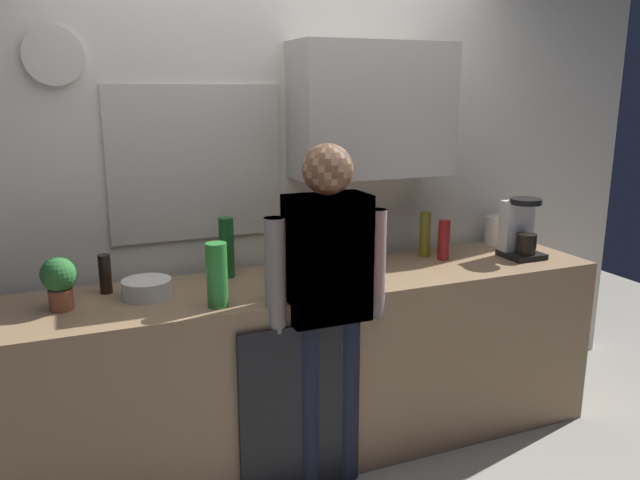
{
  "coord_description": "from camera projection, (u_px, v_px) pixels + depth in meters",
  "views": [
    {
      "loc": [
        -1.05,
        -2.44,
        1.83
      ],
      "look_at": [
        0.07,
        0.25,
        1.12
      ],
      "focal_mm": 35.38,
      "sensor_mm": 36.0,
      "label": 1
    }
  ],
  "objects": [
    {
      "name": "bottle_clear_soda",
      "position": [
        217.0,
        275.0,
        2.67
      ],
      "size": [
        0.09,
        0.09,
        0.28
      ],
      "primitive_type": "cylinder",
      "color": "#2D8C33",
      "rests_on": "kitchen_counter"
    },
    {
      "name": "dishwasher_panel",
      "position": [
        300.0,
        411.0,
        2.83
      ],
      "size": [
        0.56,
        0.02,
        0.82
      ],
      "primitive_type": "cube",
      "color": "black",
      "rests_on": "ground_plane"
    },
    {
      "name": "bottle_amber_beer",
      "position": [
        273.0,
        271.0,
        2.82
      ],
      "size": [
        0.06,
        0.06,
        0.23
      ],
      "primitive_type": "cylinder",
      "color": "brown",
      "rests_on": "kitchen_counter"
    },
    {
      "name": "ground_plane",
      "position": [
        327.0,
        480.0,
        3.01
      ],
      "size": [
        8.0,
        8.0,
        0.0
      ],
      "primitive_type": "plane",
      "color": "#9E998E"
    },
    {
      "name": "coffee_maker",
      "position": [
        520.0,
        231.0,
        3.47
      ],
      "size": [
        0.2,
        0.2,
        0.33
      ],
      "color": "black",
      "rests_on": "kitchen_counter"
    },
    {
      "name": "mixing_bowl",
      "position": [
        147.0,
        288.0,
        2.82
      ],
      "size": [
        0.22,
        0.22,
        0.08
      ],
      "primitive_type": "cylinder",
      "color": "white",
      "rests_on": "kitchen_counter"
    },
    {
      "name": "cup_yellow_cup",
      "position": [
        367.0,
        263.0,
        3.22
      ],
      "size": [
        0.07,
        0.07,
        0.08
      ],
      "primitive_type": "cylinder",
      "color": "yellow",
      "rests_on": "kitchen_counter"
    },
    {
      "name": "cup_blue_mug",
      "position": [
        362.0,
        269.0,
        3.09
      ],
      "size": [
        0.08,
        0.08,
        0.1
      ],
      "primitive_type": "cylinder",
      "color": "#3351B2",
      "rests_on": "kitchen_counter"
    },
    {
      "name": "bottle_dark_sauce",
      "position": [
        105.0,
        274.0,
        2.86
      ],
      "size": [
        0.06,
        0.06,
        0.18
      ],
      "primitive_type": "cylinder",
      "color": "black",
      "rests_on": "kitchen_counter"
    },
    {
      "name": "cup_terracotta_mug",
      "position": [
        286.0,
        275.0,
        3.0
      ],
      "size": [
        0.08,
        0.08,
        0.09
      ],
      "primitive_type": "cylinder",
      "color": "#B26647",
      "rests_on": "kitchen_counter"
    },
    {
      "name": "back_wall_assembly",
      "position": [
        284.0,
        178.0,
        3.34
      ],
      "size": [
        4.73,
        0.42,
        2.6
      ],
      "color": "silver",
      "rests_on": "ground_plane"
    },
    {
      "name": "bottle_red_vinegar",
      "position": [
        444.0,
        240.0,
        3.41
      ],
      "size": [
        0.06,
        0.06,
        0.22
      ],
      "primitive_type": "cylinder",
      "color": "maroon",
      "rests_on": "kitchen_counter"
    },
    {
      "name": "potted_plant",
      "position": [
        59.0,
        280.0,
        2.64
      ],
      "size": [
        0.15,
        0.15,
        0.23
      ],
      "color": "#9E5638",
      "rests_on": "kitchen_counter"
    },
    {
      "name": "kitchen_counter",
      "position": [
        303.0,
        367.0,
        3.17
      ],
      "size": [
        3.13,
        0.64,
        0.91
      ],
      "primitive_type": "cube",
      "color": "#937251",
      "rests_on": "ground_plane"
    },
    {
      "name": "person_at_sink",
      "position": [
        327.0,
        291.0,
        2.79
      ],
      "size": [
        0.57,
        0.22,
        1.6
      ],
      "rotation": [
        0.0,
        0.0,
        0.23
      ],
      "color": "black",
      "rests_on": "ground_plane"
    },
    {
      "name": "storage_canister",
      "position": [
        497.0,
        230.0,
        3.75
      ],
      "size": [
        0.14,
        0.14,
        0.17
      ],
      "primitive_type": "cylinder",
      "color": "silver",
      "rests_on": "kitchen_counter"
    },
    {
      "name": "bottle_olive_oil",
      "position": [
        425.0,
        234.0,
        3.48
      ],
      "size": [
        0.06,
        0.06,
        0.25
      ],
      "primitive_type": "cylinder",
      "color": "olive",
      "rests_on": "kitchen_counter"
    },
    {
      "name": "person_guest",
      "position": [
        327.0,
        291.0,
        2.79
      ],
      "size": [
        0.57,
        0.22,
        1.6
      ],
      "rotation": [
        0.0,
        0.0,
        3.52
      ],
      "color": "#3F4766",
      "rests_on": "ground_plane"
    },
    {
      "name": "bottle_green_wine",
      "position": [
        227.0,
        247.0,
        3.09
      ],
      "size": [
        0.07,
        0.07,
        0.3
      ],
      "primitive_type": "cylinder",
      "color": "#195923",
      "rests_on": "kitchen_counter"
    }
  ]
}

